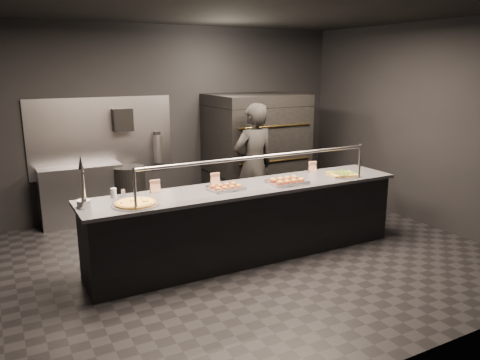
{
  "coord_description": "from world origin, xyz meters",
  "views": [
    {
      "loc": [
        -2.74,
        -4.84,
        2.35
      ],
      "look_at": [
        -0.02,
        0.2,
        0.96
      ],
      "focal_mm": 35.0,
      "sensor_mm": 36.0,
      "label": 1
    }
  ],
  "objects": [
    {
      "name": "slider_tray_b",
      "position": [
        0.5,
        -0.1,
        0.95
      ],
      "size": [
        0.51,
        0.4,
        0.07
      ],
      "color": "silver",
      "rests_on": "service_counter"
    },
    {
      "name": "beer_tap",
      "position": [
        -1.95,
        0.04,
        1.08
      ],
      "size": [
        0.14,
        0.21,
        0.56
      ],
      "color": "silver",
      "rests_on": "service_counter"
    },
    {
      "name": "condiment_jar",
      "position": [
        -1.55,
        0.28,
        0.97
      ],
      "size": [
        0.16,
        0.06,
        0.11
      ],
      "color": "silver",
      "rests_on": "service_counter"
    },
    {
      "name": "round_pizza",
      "position": [
        -1.45,
        -0.11,
        0.94
      ],
      "size": [
        0.51,
        0.51,
        0.03
      ],
      "color": "silver",
      "rests_on": "service_counter"
    },
    {
      "name": "towel_dispenser",
      "position": [
        -0.9,
        2.39,
        1.55
      ],
      "size": [
        0.3,
        0.2,
        0.35
      ],
      "primitive_type": "cube",
      "color": "black",
      "rests_on": "room"
    },
    {
      "name": "pizza_oven",
      "position": [
        1.2,
        1.9,
        0.97
      ],
      "size": [
        1.5,
        1.23,
        1.91
      ],
      "color": "black",
      "rests_on": "ground"
    },
    {
      "name": "slider_tray_a",
      "position": [
        -0.31,
        0.0,
        0.94
      ],
      "size": [
        0.45,
        0.36,
        0.06
      ],
      "color": "silver",
      "rests_on": "service_counter"
    },
    {
      "name": "room",
      "position": [
        -0.02,
        0.05,
        1.5
      ],
      "size": [
        6.04,
        6.0,
        3.0
      ],
      "color": "black",
      "rests_on": "ground"
    },
    {
      "name": "square_pizza",
      "position": [
        1.4,
        -0.09,
        0.94
      ],
      "size": [
        0.45,
        0.45,
        0.05
      ],
      "color": "silver",
      "rests_on": "service_counter"
    },
    {
      "name": "tent_cards",
      "position": [
        -0.08,
        0.28,
        1.0
      ],
      "size": [
        2.4,
        0.04,
        0.15
      ],
      "color": "white",
      "rests_on": "service_counter"
    },
    {
      "name": "worker",
      "position": [
        0.65,
        1.02,
        0.92
      ],
      "size": [
        0.71,
        0.49,
        1.84
      ],
      "primitive_type": "imported",
      "rotation": [
        0.0,
        0.0,
        3.22
      ],
      "color": "black",
      "rests_on": "ground"
    },
    {
      "name": "prep_shelf",
      "position": [
        -1.6,
        2.32,
        0.45
      ],
      "size": [
        1.2,
        0.35,
        0.9
      ],
      "primitive_type": "cube",
      "color": "#99999E",
      "rests_on": "ground"
    },
    {
      "name": "fire_extinguisher",
      "position": [
        -0.35,
        2.4,
        1.06
      ],
      "size": [
        0.14,
        0.14,
        0.51
      ],
      "color": "#B2B2B7",
      "rests_on": "room"
    },
    {
      "name": "service_counter",
      "position": [
        0.0,
        -0.0,
        0.46
      ],
      "size": [
        4.1,
        0.78,
        1.37
      ],
      "color": "black",
      "rests_on": "ground"
    },
    {
      "name": "trash_bin",
      "position": [
        -0.9,
        2.22,
        0.42
      ],
      "size": [
        0.51,
        0.51,
        0.84
      ],
      "primitive_type": "cylinder",
      "color": "black",
      "rests_on": "ground"
    }
  ]
}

